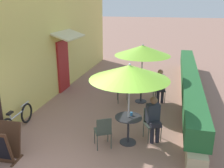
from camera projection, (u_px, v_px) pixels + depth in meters
cafe_facade_wall at (63, 40)px, 10.54m from camera, size 0.98×11.03×4.20m
planter_hedge at (189, 84)px, 9.82m from camera, size 0.60×10.03×1.01m
patio_table_near at (128, 125)px, 6.55m from camera, size 0.70×0.70×0.76m
patio_umbrella_near at (129, 72)px, 6.10m from camera, size 2.00×2.00×2.19m
cafe_chair_near_left at (151, 121)px, 6.79m from camera, size 0.54×0.54×0.87m
seated_patron_near_left at (153, 117)px, 6.63m from camera, size 0.47×0.50×1.25m
cafe_chair_near_right at (103, 130)px, 6.31m from camera, size 0.54×0.54×0.87m
coffee_cup_near at (131, 114)px, 6.55m from camera, size 0.07×0.07×0.09m
patio_table_mid at (141, 89)px, 9.31m from camera, size 0.70×0.70×0.76m
patio_umbrella_mid at (143, 50)px, 8.85m from camera, size 2.00×2.00×2.19m
cafe_chair_mid_left at (159, 88)px, 9.41m from camera, size 0.50×0.50×0.87m
seated_patron_mid_left at (160, 84)px, 9.25m from camera, size 0.42×0.48×1.25m
cafe_chair_mid_right at (123, 90)px, 9.21m from camera, size 0.50×0.50×0.87m
bicycle_leaning at (17, 120)px, 7.24m from camera, size 0.15×1.70×0.71m
menu_board at (4, 144)px, 5.85m from camera, size 0.64×0.66×0.89m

